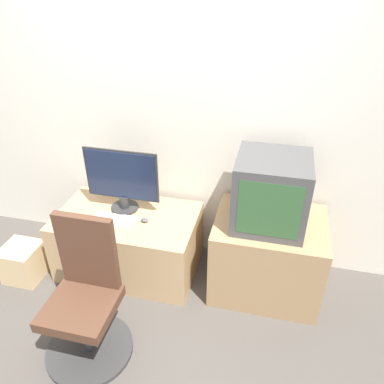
# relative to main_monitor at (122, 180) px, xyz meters

# --- Properties ---
(ground_plane) EXTENTS (12.00, 12.00, 0.00)m
(ground_plane) POSITION_rel_main_monitor_xyz_m (0.30, -1.01, -0.78)
(ground_plane) COLOR #4C4742
(wall_back) EXTENTS (4.40, 0.05, 2.60)m
(wall_back) POSITION_rel_main_monitor_xyz_m (0.30, 0.31, 0.52)
(wall_back) COLOR silver
(wall_back) RESTS_ON ground_plane
(desk) EXTENTS (1.09, 0.65, 0.52)m
(desk) POSITION_rel_main_monitor_xyz_m (0.05, -0.09, -0.52)
(desk) COLOR tan
(desk) RESTS_ON ground_plane
(side_stand) EXTENTS (0.79, 0.62, 0.62)m
(side_stand) POSITION_rel_main_monitor_xyz_m (1.14, -0.06, -0.47)
(side_stand) COLOR #A37F56
(side_stand) RESTS_ON ground_plane
(main_monitor) EXTENTS (0.58, 0.22, 0.51)m
(main_monitor) POSITION_rel_main_monitor_xyz_m (0.00, 0.00, 0.00)
(main_monitor) COLOR #2D2D2D
(main_monitor) RESTS_ON desk
(keyboard) EXTENTS (0.32, 0.13, 0.01)m
(keyboard) POSITION_rel_main_monitor_xyz_m (-0.02, -0.17, -0.26)
(keyboard) COLOR white
(keyboard) RESTS_ON desk
(mouse) EXTENTS (0.06, 0.04, 0.03)m
(mouse) POSITION_rel_main_monitor_xyz_m (0.21, -0.14, -0.25)
(mouse) COLOR #4C4C51
(mouse) RESTS_ON desk
(crt_tv) EXTENTS (0.48, 0.47, 0.50)m
(crt_tv) POSITION_rel_main_monitor_xyz_m (1.11, -0.07, 0.09)
(crt_tv) COLOR #474747
(crt_tv) RESTS_ON side_stand
(office_chair) EXTENTS (0.56, 0.56, 0.96)m
(office_chair) POSITION_rel_main_monitor_xyz_m (0.08, -0.86, -0.41)
(office_chair) COLOR #333333
(office_chair) RESTS_ON ground_plane
(cardboard_box_lower) EXTENTS (0.28, 0.28, 0.29)m
(cardboard_box_lower) POSITION_rel_main_monitor_xyz_m (-0.74, -0.40, -0.63)
(cardboard_box_lower) COLOR #D1B27F
(cardboard_box_lower) RESTS_ON ground_plane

